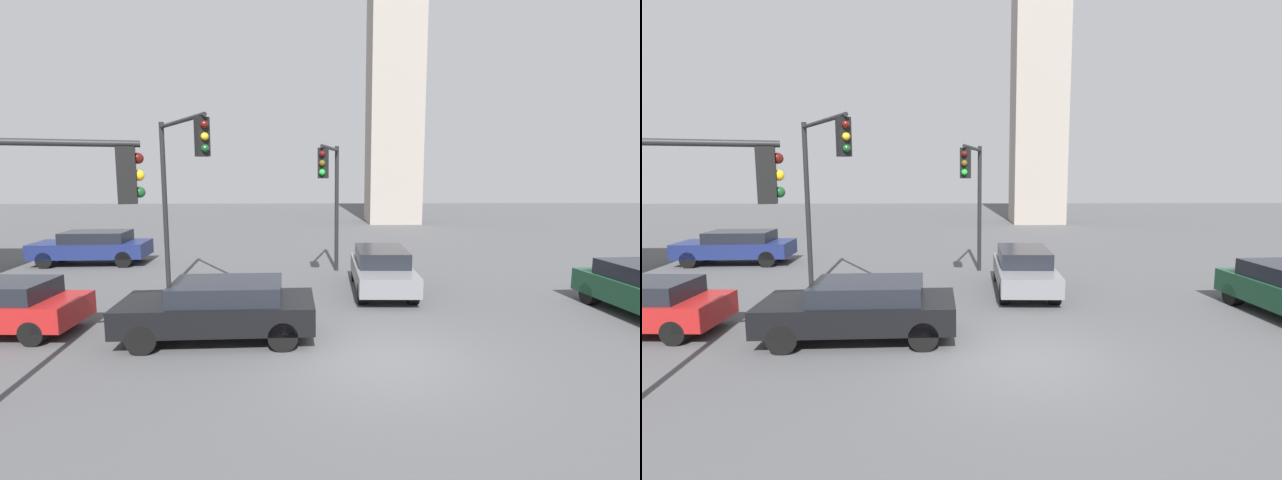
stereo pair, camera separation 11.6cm
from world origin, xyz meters
TOP-DOWN VIEW (x-y plane):
  - ground_plane at (0.00, 0.00)m, footprint 98.41×98.41m
  - traffic_light_0 at (-5.91, -1.50)m, footprint 2.70×1.02m
  - traffic_light_1 at (-5.38, 4.66)m, footprint 2.35×3.76m
  - traffic_light_2 at (-0.77, 7.79)m, footprint 0.91×3.53m
  - car_0 at (-10.97, 10.99)m, footprint 4.83×2.10m
  - car_2 at (-3.72, 1.49)m, footprint 4.69×2.22m
  - car_5 at (0.89, 6.03)m, footprint 2.00×4.63m

SIDE VIEW (x-z plane):
  - ground_plane at x=0.00m, z-range 0.00..0.00m
  - car_5 at x=0.89m, z-range 0.04..1.48m
  - car_2 at x=-3.72m, z-range 0.06..1.48m
  - car_0 at x=-10.97m, z-range 0.05..1.50m
  - traffic_light_0 at x=-5.91m, z-range 1.00..5.75m
  - traffic_light_2 at x=-0.77m, z-range 1.13..6.14m
  - traffic_light_1 at x=-5.38m, z-range 1.29..6.91m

